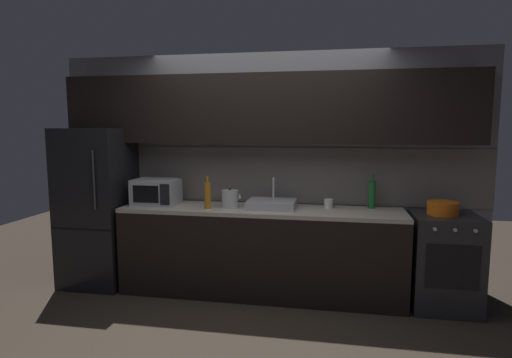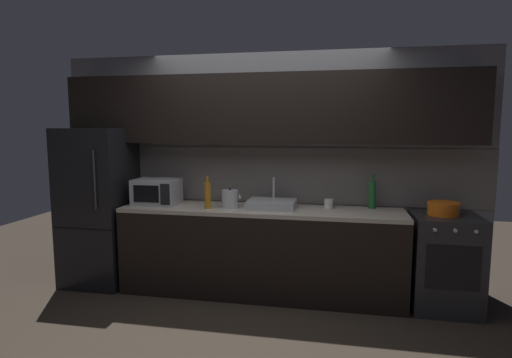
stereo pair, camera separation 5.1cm
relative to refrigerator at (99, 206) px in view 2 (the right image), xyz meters
name	(u,v)px [view 2 (the right image)]	position (x,y,z in m)	size (l,w,h in m)	color
ground_plane	(241,336)	(1.81, -0.90, -0.85)	(10.00, 10.00, 0.00)	#2D261E
back_wall	(266,143)	(1.81, 0.30, 0.70)	(4.59, 0.44, 2.50)	slate
counter_run	(260,251)	(1.81, 0.00, -0.40)	(2.85, 0.60, 0.90)	black
refrigerator	(99,206)	(0.00, 0.00, 0.00)	(0.68, 0.69, 1.70)	black
oven_range	(444,262)	(3.57, 0.00, -0.40)	(0.60, 0.62, 0.90)	#232326
microwave	(157,191)	(0.68, 0.02, 0.18)	(0.46, 0.35, 0.27)	#A8AAAF
sink_basin	(272,204)	(1.92, 0.03, 0.09)	(0.48, 0.38, 0.30)	#ADAFB5
kettle	(230,199)	(1.50, -0.04, 0.14)	(0.20, 0.16, 0.21)	#B7BABF
wine_bottle_green	(372,194)	(2.91, 0.21, 0.19)	(0.07, 0.07, 0.35)	#1E6B2D
wine_bottle_amber	(208,195)	(1.29, -0.12, 0.19)	(0.06, 0.06, 0.33)	#B27019
mug_white	(329,204)	(2.48, 0.13, 0.09)	(0.09, 0.09, 0.09)	silver
cooking_pot	(443,209)	(3.54, 0.00, 0.11)	(0.28, 0.28, 0.12)	orange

